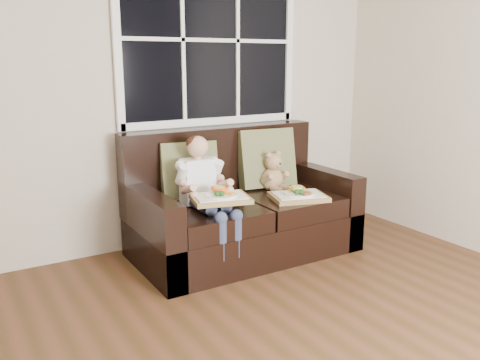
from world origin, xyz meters
TOP-DOWN VIEW (x-y plane):
  - room_walls at (0.00, 0.00)m, footprint 4.52×5.02m
  - window_back at (0.65, 2.48)m, footprint 1.62×0.04m
  - loveseat at (0.65, 2.02)m, footprint 1.70×0.92m
  - pillow_left at (0.29, 2.17)m, footprint 0.46×0.28m
  - pillow_right at (1.00, 2.17)m, footprint 0.51×0.28m
  - child at (0.27, 1.90)m, footprint 0.35×0.58m
  - teddy_bear at (0.98, 2.05)m, footprint 0.21×0.26m
  - tray_left at (0.29, 1.68)m, footprint 0.45×0.38m
  - tray_right at (0.99, 1.71)m, footprint 0.49×0.42m

SIDE VIEW (x-z plane):
  - loveseat at x=0.65m, z-range -0.17..0.79m
  - tray_right at x=0.99m, z-range 0.43..0.53m
  - tray_left at x=0.29m, z-range 0.53..0.62m
  - teddy_bear at x=0.98m, z-range 0.42..0.75m
  - child at x=0.27m, z-range 0.23..1.02m
  - pillow_left at x=0.29m, z-range 0.44..0.89m
  - pillow_right at x=1.00m, z-range 0.44..0.94m
  - room_walls at x=0.00m, z-range 0.24..2.95m
  - window_back at x=0.65m, z-range 0.96..2.33m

